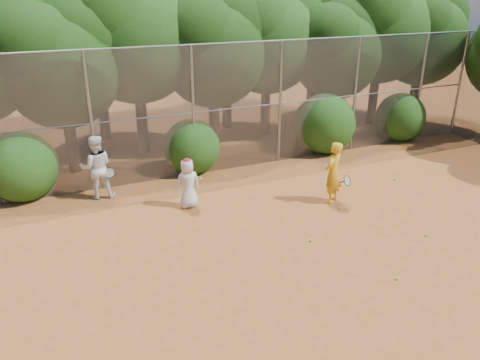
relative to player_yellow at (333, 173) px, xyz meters
name	(u,v)px	position (x,y,z in m)	size (l,w,h in m)	color
ground	(327,259)	(-1.75, -2.45, -0.87)	(80.00, 80.00, 0.00)	#975122
fence_back	(220,108)	(-1.87, 3.55, 1.19)	(20.05, 0.09, 4.03)	gray
tree_2	(61,58)	(-6.20, 5.38, 2.72)	(3.99, 3.47, 5.47)	black
tree_3	(136,24)	(-3.68, 6.39, 3.53)	(4.89, 4.26, 6.70)	black
tree_4	(213,43)	(-1.19, 5.79, 2.89)	(4.19, 3.64, 5.73)	black
tree_5	(268,30)	(1.31, 6.59, 3.18)	(4.51, 3.92, 6.17)	black
tree_6	(338,46)	(3.80, 5.58, 2.60)	(3.86, 3.36, 5.29)	black
tree_7	(382,20)	(6.31, 6.19, 3.41)	(4.77, 4.14, 6.53)	black
tree_8	(423,31)	(8.31, 5.89, 2.95)	(4.25, 3.70, 5.82)	black
tree_10	(94,14)	(-4.68, 8.59, 3.76)	(5.15, 4.48, 7.06)	black
tree_11	(227,24)	(0.31, 8.19, 3.30)	(4.64, 4.03, 6.35)	black
tree_12	(316,12)	(4.82, 8.79, 3.65)	(5.02, 4.37, 6.88)	black
bush_0	(20,164)	(-7.75, 3.85, 0.13)	(2.00, 2.00, 2.00)	#1A4611
bush_1	(192,144)	(-2.75, 3.85, 0.03)	(1.80, 1.80, 1.80)	#1A4611
bush_2	(325,121)	(2.25, 3.85, 0.23)	(2.20, 2.20, 2.20)	#1A4611
bush_3	(401,115)	(5.75, 3.85, 0.08)	(1.90, 1.90, 1.90)	#1A4611
player_yellow	(333,173)	(0.00, 0.00, 0.00)	(0.90, 0.67, 1.74)	yellow
player_teen	(188,183)	(-3.71, 1.31, -0.17)	(0.67, 0.45, 1.40)	white
player_white	(96,167)	(-5.83, 2.95, 0.04)	(0.96, 0.82, 1.82)	white
ball_0	(340,208)	(-0.04, -0.51, -0.83)	(0.07, 0.07, 0.07)	#BCD927
ball_1	(395,180)	(2.68, 0.49, -0.83)	(0.07, 0.07, 0.07)	#BCD927
ball_2	(397,279)	(-0.91, -3.71, -0.83)	(0.07, 0.07, 0.07)	#BCD927
ball_3	(426,235)	(0.98, -2.58, -0.83)	(0.07, 0.07, 0.07)	#BCD927
ball_4	(311,241)	(-1.70, -1.67, -0.83)	(0.07, 0.07, 0.07)	#BCD927
ball_5	(341,185)	(0.92, 0.80, -0.83)	(0.07, 0.07, 0.07)	#BCD927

